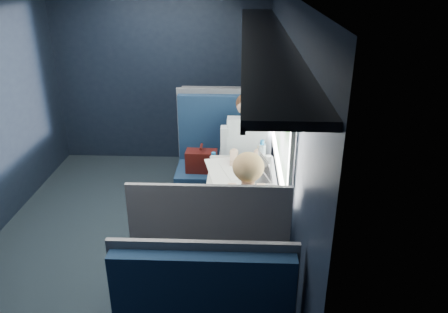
{
  "coord_description": "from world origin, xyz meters",
  "views": [
    {
      "loc": [
        1.04,
        -3.51,
        2.51
      ],
      "look_at": [
        0.9,
        0.0,
        0.95
      ],
      "focal_mm": 35.0,
      "sensor_mm": 36.0,
      "label": 1
    }
  ],
  "objects_px": {
    "seat_bay_near": "(222,168)",
    "man": "(246,150)",
    "seat_bay_far": "(213,269)",
    "seat_row_front": "(226,139)",
    "woman": "(247,222)",
    "laptop": "(260,173)",
    "table": "(239,186)",
    "bottle_small": "(262,153)",
    "cup": "(268,160)"
  },
  "relations": [
    {
      "from": "table",
      "to": "bottle_small",
      "type": "distance_m",
      "value": 0.43
    },
    {
      "from": "seat_bay_near",
      "to": "laptop",
      "type": "bearing_deg",
      "value": -66.53
    },
    {
      "from": "laptop",
      "to": "man",
      "type": "bearing_deg",
      "value": 99.58
    },
    {
      "from": "laptop",
      "to": "cup",
      "type": "bearing_deg",
      "value": 73.95
    },
    {
      "from": "seat_row_front",
      "to": "cup",
      "type": "xyz_separation_m",
      "value": [
        0.46,
        -1.47,
        0.37
      ]
    },
    {
      "from": "laptop",
      "to": "bottle_small",
      "type": "bearing_deg",
      "value": 84.57
    },
    {
      "from": "man",
      "to": "woman",
      "type": "height_order",
      "value": "same"
    },
    {
      "from": "seat_row_front",
      "to": "table",
      "type": "bearing_deg",
      "value": -84.2
    },
    {
      "from": "seat_bay_far",
      "to": "bottle_small",
      "type": "relative_size",
      "value": 5.2
    },
    {
      "from": "seat_bay_far",
      "to": "man",
      "type": "height_order",
      "value": "man"
    },
    {
      "from": "seat_row_front",
      "to": "laptop",
      "type": "bearing_deg",
      "value": -78.43
    },
    {
      "from": "laptop",
      "to": "cup",
      "type": "height_order",
      "value": "laptop"
    },
    {
      "from": "table",
      "to": "seat_row_front",
      "type": "distance_m",
      "value": 1.82
    },
    {
      "from": "seat_bay_near",
      "to": "man",
      "type": "xyz_separation_m",
      "value": [
        0.26,
        -0.17,
        0.3
      ]
    },
    {
      "from": "bottle_small",
      "to": "cup",
      "type": "height_order",
      "value": "bottle_small"
    },
    {
      "from": "man",
      "to": "bottle_small",
      "type": "xyz_separation_m",
      "value": [
        0.15,
        -0.38,
        0.13
      ]
    },
    {
      "from": "seat_bay_far",
      "to": "laptop",
      "type": "xyz_separation_m",
      "value": [
        0.37,
        0.87,
        0.38
      ]
    },
    {
      "from": "seat_bay_near",
      "to": "seat_bay_far",
      "type": "distance_m",
      "value": 1.74
    },
    {
      "from": "seat_bay_near",
      "to": "seat_row_front",
      "type": "relative_size",
      "value": 1.09
    },
    {
      "from": "bottle_small",
      "to": "table",
      "type": "bearing_deg",
      "value": -124.08
    },
    {
      "from": "table",
      "to": "man",
      "type": "height_order",
      "value": "man"
    },
    {
      "from": "seat_bay_far",
      "to": "cup",
      "type": "distance_m",
      "value": 1.34
    },
    {
      "from": "laptop",
      "to": "seat_bay_far",
      "type": "bearing_deg",
      "value": -112.82
    },
    {
      "from": "seat_bay_far",
      "to": "seat_bay_near",
      "type": "bearing_deg",
      "value": 90.3
    },
    {
      "from": "cup",
      "to": "woman",
      "type": "bearing_deg",
      "value": -101.58
    },
    {
      "from": "woman",
      "to": "cup",
      "type": "distance_m",
      "value": 1.06
    },
    {
      "from": "seat_bay_far",
      "to": "laptop",
      "type": "height_order",
      "value": "seat_bay_far"
    },
    {
      "from": "man",
      "to": "cup",
      "type": "distance_m",
      "value": 0.43
    },
    {
      "from": "table",
      "to": "bottle_small",
      "type": "bearing_deg",
      "value": 55.92
    },
    {
      "from": "seat_bay_near",
      "to": "woman",
      "type": "relative_size",
      "value": 0.95
    },
    {
      "from": "seat_row_front",
      "to": "woman",
      "type": "height_order",
      "value": "woman"
    },
    {
      "from": "seat_row_front",
      "to": "bottle_small",
      "type": "relative_size",
      "value": 4.78
    },
    {
      "from": "table",
      "to": "seat_bay_far",
      "type": "xyz_separation_m",
      "value": [
        -0.18,
        -0.87,
        -0.25
      ]
    },
    {
      "from": "laptop",
      "to": "seat_row_front",
      "type": "bearing_deg",
      "value": 101.57
    },
    {
      "from": "seat_row_front",
      "to": "bottle_small",
      "type": "bearing_deg",
      "value": -74.91
    },
    {
      "from": "table",
      "to": "man",
      "type": "relative_size",
      "value": 0.76
    },
    {
      "from": "table",
      "to": "bottle_small",
      "type": "height_order",
      "value": "bottle_small"
    },
    {
      "from": "seat_bay_near",
      "to": "man",
      "type": "bearing_deg",
      "value": -33.16
    },
    {
      "from": "seat_bay_far",
      "to": "seat_row_front",
      "type": "height_order",
      "value": "seat_bay_far"
    },
    {
      "from": "table",
      "to": "man",
      "type": "distance_m",
      "value": 0.7
    },
    {
      "from": "woman",
      "to": "laptop",
      "type": "bearing_deg",
      "value": 80.53
    },
    {
      "from": "cup",
      "to": "seat_bay_far",
      "type": "bearing_deg",
      "value": -111.03
    },
    {
      "from": "woman",
      "to": "laptop",
      "type": "height_order",
      "value": "woman"
    },
    {
      "from": "seat_row_front",
      "to": "woman",
      "type": "bearing_deg",
      "value": -84.3
    },
    {
      "from": "table",
      "to": "seat_bay_near",
      "type": "height_order",
      "value": "seat_bay_near"
    },
    {
      "from": "seat_bay_far",
      "to": "bottle_small",
      "type": "bearing_deg",
      "value": 71.55
    },
    {
      "from": "seat_bay_near",
      "to": "seat_bay_far",
      "type": "xyz_separation_m",
      "value": [
        0.01,
        -1.74,
        -0.01
      ]
    },
    {
      "from": "table",
      "to": "laptop",
      "type": "height_order",
      "value": "laptop"
    },
    {
      "from": "man",
      "to": "cup",
      "type": "height_order",
      "value": "man"
    },
    {
      "from": "seat_row_front",
      "to": "bottle_small",
      "type": "height_order",
      "value": "seat_row_front"
    }
  ]
}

